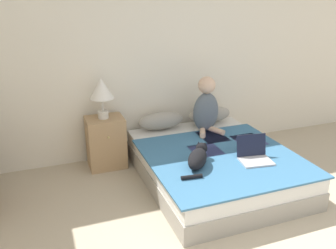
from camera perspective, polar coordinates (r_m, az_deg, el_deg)
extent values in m
cube|color=silver|center=(4.66, 0.49, 10.86)|extent=(6.08, 0.05, 2.55)
cube|color=#9E998E|center=(4.19, 7.22, -7.51)|extent=(1.55, 1.95, 0.21)
cube|color=silver|center=(4.11, 7.33, -5.25)|extent=(1.53, 1.92, 0.16)
cube|color=teal|center=(3.91, 8.71, -5.21)|extent=(1.60, 1.56, 0.02)
cube|color=#3D4784|center=(4.03, 6.08, -4.16)|extent=(0.33, 0.34, 0.01)
cube|color=#3D4784|center=(4.42, 7.15, -1.92)|extent=(0.30, 0.40, 0.01)
cube|color=#3D4784|center=(4.38, 12.83, -2.51)|extent=(0.33, 0.38, 0.01)
ellipsoid|color=gray|center=(4.59, -1.15, 0.62)|extent=(0.61, 0.25, 0.22)
ellipsoid|color=gray|center=(4.85, 6.67, 1.61)|extent=(0.61, 0.25, 0.22)
ellipsoid|color=slate|center=(4.49, 6.07, 2.00)|extent=(0.34, 0.19, 0.50)
sphere|color=#DBB293|center=(4.40, 6.24, 6.30)|extent=(0.21, 0.21, 0.21)
cylinder|color=#DBB293|center=(4.43, 5.56, -1.25)|extent=(0.16, 0.25, 0.07)
cylinder|color=#DBB293|center=(4.51, 7.70, -0.94)|extent=(0.16, 0.25, 0.07)
ellipsoid|color=black|center=(3.62, 4.74, -5.53)|extent=(0.37, 0.41, 0.18)
sphere|color=black|center=(3.79, 5.42, -3.80)|extent=(0.12, 0.12, 0.12)
cone|color=black|center=(3.78, 4.94, -3.11)|extent=(0.06, 0.06, 0.06)
cone|color=black|center=(3.77, 5.94, -3.22)|extent=(0.06, 0.06, 0.06)
cylinder|color=black|center=(3.43, 3.82, -8.38)|extent=(0.21, 0.06, 0.04)
cube|color=#B7B7BC|center=(3.85, 13.95, -5.77)|extent=(0.36, 0.28, 0.02)
cube|color=black|center=(3.91, 13.21, -3.24)|extent=(0.33, 0.10, 0.23)
cube|color=tan|center=(4.45, -9.91, -2.82)|extent=(0.45, 0.36, 0.64)
sphere|color=tan|center=(4.23, -9.53, -2.05)|extent=(0.03, 0.03, 0.03)
cylinder|color=beige|center=(4.32, -10.35, 1.59)|extent=(0.13, 0.13, 0.09)
cylinder|color=beige|center=(4.28, -10.46, 3.16)|extent=(0.02, 0.02, 0.16)
cone|color=white|center=(4.23, -10.63, 5.73)|extent=(0.29, 0.29, 0.24)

